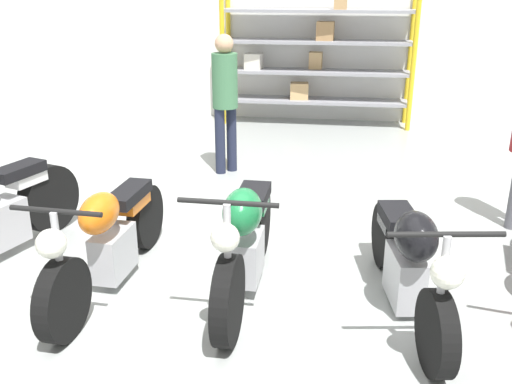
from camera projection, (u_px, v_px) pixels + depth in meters
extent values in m
plane|color=#9EA3A0|center=(249.00, 289.00, 4.67)|extent=(30.00, 30.00, 0.00)
cube|color=white|center=(305.00, 15.00, 9.79)|extent=(30.00, 0.08, 3.60)
cylinder|color=gold|center=(223.00, 59.00, 9.62)|extent=(0.08, 0.08, 2.24)
cylinder|color=gold|center=(414.00, 62.00, 9.19)|extent=(0.08, 0.08, 2.24)
cylinder|color=gold|center=(229.00, 55.00, 10.13)|extent=(0.08, 0.08, 2.24)
cylinder|color=gold|center=(410.00, 58.00, 9.70)|extent=(0.08, 0.08, 2.24)
cube|color=gray|center=(315.00, 101.00, 9.91)|extent=(3.14, 0.55, 0.05)
cube|color=gray|center=(316.00, 72.00, 9.74)|extent=(3.14, 0.55, 0.05)
cube|color=gray|center=(317.00, 42.00, 9.56)|extent=(3.14, 0.55, 0.05)
cube|color=gray|center=(318.00, 11.00, 9.39)|extent=(3.14, 0.55, 0.05)
cube|color=#A87F51|center=(325.00, 31.00, 9.50)|extent=(0.30, 0.28, 0.30)
cube|color=tan|center=(299.00, 91.00, 9.89)|extent=(0.33, 0.29, 0.28)
cube|color=tan|center=(316.00, 60.00, 9.84)|extent=(0.23, 0.20, 0.28)
cube|color=silver|center=(254.00, 61.00, 9.83)|extent=(0.30, 0.31, 0.26)
cylinder|color=black|center=(49.00, 198.00, 5.65)|extent=(0.35, 0.69, 0.68)
cube|color=black|center=(18.00, 171.00, 5.25)|extent=(0.36, 0.55, 0.10)
cube|color=silver|center=(26.00, 177.00, 5.35)|extent=(0.29, 0.39, 0.12)
cylinder|color=black|center=(63.00, 300.00, 3.94)|extent=(0.16, 0.61, 0.60)
cylinder|color=black|center=(146.00, 217.00, 5.32)|extent=(0.16, 0.61, 0.60)
cube|color=#ADADB2|center=(114.00, 253.00, 4.69)|extent=(0.25, 0.47, 0.38)
ellipsoid|color=orange|center=(99.00, 213.00, 4.38)|extent=(0.29, 0.49, 0.31)
cube|color=black|center=(128.00, 194.00, 4.90)|extent=(0.25, 0.58, 0.10)
cube|color=orange|center=(132.00, 201.00, 4.99)|extent=(0.21, 0.41, 0.12)
cylinder|color=#ADADB2|center=(59.00, 257.00, 3.85)|extent=(0.05, 0.05, 0.64)
sphere|color=silver|center=(51.00, 244.00, 3.74)|extent=(0.20, 0.20, 0.20)
cylinder|color=black|center=(56.00, 211.00, 3.76)|extent=(0.66, 0.07, 0.04)
cylinder|color=black|center=(228.00, 300.00, 3.89)|extent=(0.13, 0.65, 0.64)
cylinder|color=black|center=(259.00, 222.00, 5.16)|extent=(0.13, 0.65, 0.64)
cube|color=#ADADB2|center=(247.00, 256.00, 4.58)|extent=(0.23, 0.45, 0.37)
ellipsoid|color=#196B38|center=(242.00, 212.00, 4.27)|extent=(0.30, 0.46, 0.35)
cube|color=black|center=(253.00, 195.00, 4.73)|extent=(0.25, 0.47, 0.10)
cube|color=#196B38|center=(255.00, 202.00, 4.84)|extent=(0.21, 0.33, 0.12)
cylinder|color=#ADADB2|center=(228.00, 253.00, 3.79)|extent=(0.05, 0.05, 0.70)
sphere|color=silver|center=(225.00, 238.00, 3.67)|extent=(0.19, 0.19, 0.19)
cylinder|color=black|center=(228.00, 203.00, 3.69)|extent=(0.67, 0.05, 0.04)
cylinder|color=black|center=(436.00, 333.00, 3.60)|extent=(0.20, 0.58, 0.57)
cylinder|color=black|center=(385.00, 235.00, 4.97)|extent=(0.20, 0.58, 0.57)
cube|color=#ADADB2|center=(405.00, 276.00, 4.34)|extent=(0.29, 0.51, 0.40)
ellipsoid|color=black|center=(416.00, 236.00, 4.04)|extent=(0.36, 0.50, 0.35)
cube|color=black|center=(399.00, 216.00, 4.51)|extent=(0.31, 0.50, 0.10)
cube|color=black|center=(394.00, 221.00, 4.65)|extent=(0.26, 0.36, 0.12)
cylinder|color=#ADADB2|center=(441.00, 286.00, 3.50)|extent=(0.06, 0.06, 0.66)
sphere|color=silver|center=(448.00, 273.00, 3.39)|extent=(0.20, 0.20, 0.20)
cylinder|color=black|center=(446.00, 234.00, 3.41)|extent=(0.71, 0.15, 0.04)
cylinder|color=#1E2338|center=(232.00, 139.00, 7.42)|extent=(0.13, 0.13, 0.85)
cylinder|color=#1E2338|center=(220.00, 141.00, 7.32)|extent=(0.13, 0.13, 0.85)
cylinder|color=#3F724C|center=(225.00, 81.00, 7.11)|extent=(0.45, 0.45, 0.68)
sphere|color=tan|center=(224.00, 43.00, 6.95)|extent=(0.23, 0.23, 0.23)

